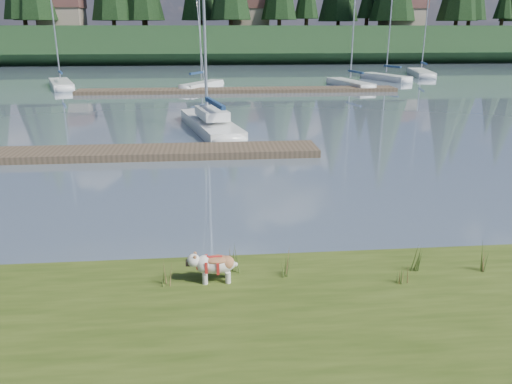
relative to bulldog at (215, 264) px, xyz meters
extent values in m
plane|color=slate|center=(0.41, 32.60, -0.71)|extent=(200.00, 200.00, 0.00)
cube|color=black|center=(0.41, 75.60, 1.79)|extent=(200.00, 20.00, 5.00)
cylinder|color=silver|center=(-0.19, -0.11, -0.25)|extent=(0.11, 0.11, 0.22)
cylinder|color=silver|center=(-0.19, 0.11, -0.25)|extent=(0.11, 0.11, 0.22)
cylinder|color=silver|center=(0.25, -0.11, -0.25)|extent=(0.11, 0.11, 0.22)
cylinder|color=silver|center=(0.25, 0.11, -0.25)|extent=(0.11, 0.11, 0.22)
ellipsoid|color=silver|center=(0.04, 0.00, -0.02)|extent=(0.73, 0.36, 0.34)
ellipsoid|color=#A7683E|center=(0.04, 0.00, 0.09)|extent=(0.51, 0.34, 0.12)
ellipsoid|color=silver|center=(-0.40, 0.00, 0.09)|extent=(0.25, 0.26, 0.25)
cube|color=black|center=(-0.51, 0.00, 0.05)|extent=(0.08, 0.13, 0.10)
cube|color=white|center=(-0.01, 16.71, -0.49)|extent=(3.33, 7.71, 0.70)
ellipsoid|color=white|center=(-0.84, 20.37, -0.49)|extent=(2.05, 2.36, 0.70)
cube|color=navy|center=(0.24, 15.62, 0.84)|extent=(0.95, 3.38, 0.20)
cube|color=white|center=(0.09, 16.29, 0.24)|extent=(1.77, 2.93, 0.45)
cube|color=#4C3D2C|center=(-3.59, 11.60, -0.56)|extent=(16.00, 2.00, 0.30)
cube|color=#4C3D2C|center=(2.41, 32.60, -0.56)|extent=(26.00, 2.20, 0.30)
cube|color=white|center=(-13.00, 37.32, -0.49)|extent=(3.89, 7.25, 0.70)
ellipsoid|color=white|center=(-14.19, 40.68, -0.49)|extent=(2.11, 2.35, 0.70)
cylinder|color=silver|center=(-13.00, 37.32, 5.48)|extent=(0.12, 0.12, 10.79)
cube|color=navy|center=(-12.68, 36.41, 0.69)|extent=(1.13, 2.74, 0.20)
cube|color=white|center=(-0.64, 35.13, -0.49)|extent=(3.81, 5.32, 0.70)
ellipsoid|color=white|center=(0.73, 37.48, -0.49)|extent=(1.77, 1.88, 0.70)
cylinder|color=silver|center=(-0.64, 35.13, 4.37)|extent=(0.12, 0.12, 8.56)
cube|color=navy|center=(-1.01, 34.49, 0.69)|extent=(1.26, 1.97, 0.20)
cube|color=white|center=(12.42, 35.22, -0.49)|extent=(2.82, 6.70, 0.70)
ellipsoid|color=white|center=(11.74, 38.42, -0.49)|extent=(1.77, 2.04, 0.70)
cylinder|color=silver|center=(12.42, 35.22, 5.11)|extent=(0.12, 0.12, 10.05)
cube|color=navy|center=(12.60, 34.35, 0.69)|extent=(0.74, 2.58, 0.20)
cube|color=white|center=(17.65, 40.91, -0.49)|extent=(3.48, 6.23, 0.70)
ellipsoid|color=white|center=(16.56, 43.78, -0.49)|extent=(1.85, 2.04, 0.70)
cylinder|color=silver|center=(17.65, 40.91, 4.82)|extent=(0.12, 0.12, 9.46)
cube|color=navy|center=(17.95, 40.13, 0.69)|extent=(1.05, 2.35, 0.20)
cube|color=white|center=(23.24, 45.53, -0.49)|extent=(3.44, 7.98, 0.70)
ellipsoid|color=white|center=(24.09, 49.32, -0.49)|extent=(2.12, 2.44, 0.70)
cylinder|color=silver|center=(23.24, 45.53, 5.89)|extent=(0.12, 0.12, 11.60)
cube|color=navy|center=(23.00, 44.49, 0.69)|extent=(0.88, 3.06, 0.20)
cone|color=#475B23|center=(0.33, 0.37, -0.06)|extent=(0.03, 0.03, 0.61)
cone|color=brown|center=(0.44, 0.30, -0.12)|extent=(0.03, 0.03, 0.49)
cone|color=#475B23|center=(0.39, 0.40, -0.03)|extent=(0.03, 0.03, 0.67)
cone|color=brown|center=(0.47, 0.34, -0.15)|extent=(0.03, 0.03, 0.43)
cone|color=#475B23|center=(0.35, 0.29, -0.09)|extent=(0.03, 0.03, 0.55)
cone|color=#475B23|center=(1.32, 0.11, -0.10)|extent=(0.03, 0.03, 0.52)
cone|color=brown|center=(1.43, 0.04, -0.15)|extent=(0.03, 0.03, 0.42)
cone|color=#475B23|center=(1.38, 0.14, -0.07)|extent=(0.03, 0.03, 0.58)
cone|color=brown|center=(1.46, 0.08, -0.18)|extent=(0.03, 0.03, 0.37)
cone|color=#475B23|center=(1.34, 0.03, -0.12)|extent=(0.03, 0.03, 0.47)
cone|color=#475B23|center=(4.02, 0.06, -0.06)|extent=(0.03, 0.03, 0.60)
cone|color=brown|center=(4.13, -0.01, -0.12)|extent=(0.03, 0.03, 0.48)
cone|color=#475B23|center=(4.08, 0.09, -0.03)|extent=(0.03, 0.03, 0.66)
cone|color=brown|center=(4.16, 0.03, -0.15)|extent=(0.03, 0.03, 0.42)
cone|color=#475B23|center=(4.04, -0.02, -0.09)|extent=(0.03, 0.03, 0.54)
cone|color=#475B23|center=(-0.96, -0.06, -0.12)|extent=(0.03, 0.03, 0.48)
cone|color=brown|center=(-0.85, -0.13, -0.17)|extent=(0.03, 0.03, 0.38)
cone|color=#475B23|center=(-0.90, -0.03, -0.10)|extent=(0.03, 0.03, 0.53)
cone|color=brown|center=(-0.82, -0.09, -0.19)|extent=(0.03, 0.03, 0.34)
cone|color=#475B23|center=(-0.94, -0.14, -0.14)|extent=(0.03, 0.03, 0.43)
cone|color=#475B23|center=(3.51, -0.37, -0.18)|extent=(0.03, 0.03, 0.37)
cone|color=brown|center=(3.62, -0.44, -0.21)|extent=(0.03, 0.03, 0.30)
cone|color=#475B23|center=(3.57, -0.34, -0.16)|extent=(0.03, 0.03, 0.41)
cone|color=brown|center=(3.65, -0.40, -0.23)|extent=(0.03, 0.03, 0.26)
cone|color=#475B23|center=(3.53, -0.45, -0.19)|extent=(0.03, 0.03, 0.33)
cone|color=#475B23|center=(5.34, -0.06, -0.05)|extent=(0.03, 0.03, 0.61)
cone|color=brown|center=(5.45, -0.13, -0.12)|extent=(0.03, 0.03, 0.49)
cone|color=#475B23|center=(5.40, -0.03, -0.02)|extent=(0.03, 0.03, 0.67)
cone|color=brown|center=(5.48, -0.09, -0.15)|extent=(0.03, 0.03, 0.43)
cone|color=#475B23|center=(5.36, -0.14, -0.09)|extent=(0.03, 0.03, 0.55)
cube|color=#33281C|center=(0.41, 1.00, -0.64)|extent=(60.00, 0.50, 0.14)
cylinder|color=#382619|center=(-24.59, 70.60, 5.19)|extent=(0.60, 0.60, 1.80)
cylinder|color=#382619|center=(-9.59, 74.60, 5.19)|extent=(0.60, 0.60, 1.80)
cylinder|color=#382619|center=(3.41, 68.60, 5.19)|extent=(0.60, 0.60, 1.80)
cylinder|color=#382619|center=(15.41, 72.60, 5.19)|extent=(0.60, 0.60, 1.80)
cylinder|color=#382619|center=(28.41, 70.60, 5.19)|extent=(0.60, 0.60, 1.80)
cylinder|color=#382619|center=(42.41, 73.60, 5.19)|extent=(0.60, 0.60, 1.80)
cube|color=gray|center=(-21.59, 72.60, 5.69)|extent=(6.00, 5.00, 2.80)
cube|color=brown|center=(-21.59, 72.60, 7.79)|extent=(6.30, 5.30, 1.40)
cube|color=gray|center=(6.41, 73.60, 5.69)|extent=(6.00, 5.00, 2.80)
cube|color=brown|center=(6.41, 73.60, 7.79)|extent=(6.30, 5.30, 1.40)
cube|color=gray|center=(30.41, 71.60, 5.69)|extent=(6.00, 5.00, 2.80)
cube|color=brown|center=(30.41, 71.60, 7.79)|extent=(6.30, 5.30, 1.40)
camera|label=1|loc=(0.00, -8.69, 4.31)|focal=35.00mm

